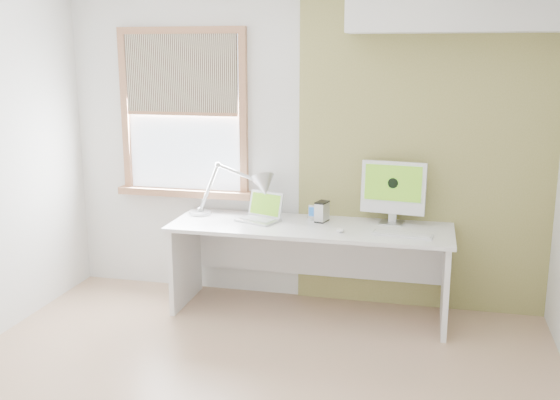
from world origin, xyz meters
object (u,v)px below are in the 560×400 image
(laptop, at_px, (261,213))
(imac, at_px, (393,189))
(desk, at_px, (311,247))
(external_drive, at_px, (322,212))
(desk_lamp, at_px, (252,189))

(laptop, relative_size, imac, 0.76)
(laptop, xyz_separation_m, imac, (1.04, 0.15, 0.22))
(imac, bearing_deg, desk, -165.54)
(imac, bearing_deg, external_drive, -171.54)
(imac, bearing_deg, desk_lamp, -177.82)
(laptop, bearing_deg, desk, -2.01)
(desk, distance_m, external_drive, 0.30)
(laptop, bearing_deg, imac, 7.98)
(desk, xyz_separation_m, laptop, (-0.42, 0.01, 0.25))
(desk_lamp, xyz_separation_m, imac, (1.14, 0.04, 0.04))
(external_drive, height_order, imac, imac)
(desk, height_order, imac, imac)
(desk, xyz_separation_m, external_drive, (0.07, 0.08, 0.28))
(desk_lamp, distance_m, laptop, 0.23)
(desk_lamp, distance_m, imac, 1.14)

